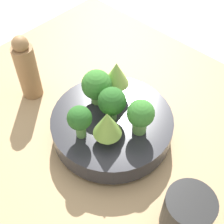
% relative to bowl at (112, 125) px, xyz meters
% --- Properties ---
extents(ground_plane, '(6.00, 6.00, 0.00)m').
position_rel_bowl_xyz_m(ground_plane, '(-0.01, -0.03, -0.08)').
color(ground_plane, beige).
extents(table, '(0.93, 0.87, 0.05)m').
position_rel_bowl_xyz_m(table, '(-0.01, -0.03, -0.06)').
color(table, tan).
rests_on(table, ground_plane).
extents(bowl, '(0.27, 0.27, 0.06)m').
position_rel_bowl_xyz_m(bowl, '(0.00, 0.00, 0.00)').
color(bowl, '#28282D').
rests_on(bowl, table).
extents(romanesco_piece_near, '(0.06, 0.06, 0.08)m').
position_rel_bowl_xyz_m(romanesco_piece_near, '(0.03, -0.05, 0.08)').
color(romanesco_piece_near, '#6BA34C').
rests_on(romanesco_piece_near, bowl).
extents(broccoli_floret_center, '(0.06, 0.06, 0.08)m').
position_rel_bowl_xyz_m(broccoli_floret_center, '(-0.00, -0.00, 0.08)').
color(broccoli_floret_center, '#609347').
rests_on(broccoli_floret_center, bowl).
extents(broccoli_floret_right, '(0.06, 0.06, 0.08)m').
position_rel_bowl_xyz_m(broccoli_floret_right, '(0.06, 0.01, 0.08)').
color(broccoli_floret_right, '#6BA34C').
rests_on(broccoli_floret_right, bowl).
extents(broccoli_floret_front, '(0.05, 0.05, 0.08)m').
position_rel_bowl_xyz_m(broccoli_floret_front, '(-0.01, -0.08, 0.08)').
color(broccoli_floret_front, '#6BA34C').
rests_on(broccoli_floret_front, bowl).
extents(romanesco_piece_far, '(0.06, 0.06, 0.09)m').
position_rel_bowl_xyz_m(romanesco_piece_far, '(-0.04, 0.06, 0.09)').
color(romanesco_piece_far, '#7AB256').
rests_on(romanesco_piece_far, bowl).
extents(broccoli_floret_left, '(0.07, 0.07, 0.08)m').
position_rel_bowl_xyz_m(broccoli_floret_left, '(-0.06, 0.01, 0.07)').
color(broccoli_floret_left, '#7AB256').
rests_on(broccoli_floret_left, bowl).
extents(cup, '(0.09, 0.09, 0.10)m').
position_rel_bowl_xyz_m(cup, '(0.24, -0.06, 0.01)').
color(cup, black).
rests_on(cup, table).
extents(pepper_mill, '(0.05, 0.05, 0.18)m').
position_rel_bowl_xyz_m(pepper_mill, '(-0.24, -0.04, 0.05)').
color(pepper_mill, '#997047').
rests_on(pepper_mill, table).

